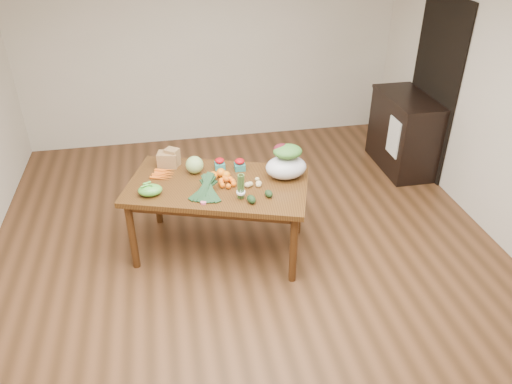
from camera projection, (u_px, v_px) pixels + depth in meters
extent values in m
plane|color=brown|center=(253.00, 270.00, 4.69)|extent=(6.00, 6.00, 0.00)
cube|color=silver|center=(210.00, 42.00, 6.50)|extent=(5.00, 0.02, 2.70)
cube|color=#563514|center=(219.00, 217.00, 4.77)|extent=(1.84, 1.38, 0.75)
cube|color=black|center=(434.00, 88.00, 5.89)|extent=(0.02, 1.00, 2.10)
cube|color=black|center=(403.00, 133.00, 6.20)|extent=(0.52, 1.02, 0.94)
cube|color=white|center=(394.00, 137.00, 5.90)|extent=(0.02, 0.28, 0.45)
sphere|color=#99BE6D|center=(195.00, 165.00, 4.71)|extent=(0.17, 0.17, 0.17)
sphere|color=#FF610F|center=(213.00, 176.00, 4.61)|extent=(0.08, 0.08, 0.08)
sphere|color=orange|center=(221.00, 173.00, 4.66)|extent=(0.08, 0.08, 0.08)
sphere|color=orange|center=(226.00, 175.00, 4.63)|extent=(0.08, 0.08, 0.08)
ellipsoid|color=#52A738|center=(150.00, 190.00, 4.38)|extent=(0.21, 0.16, 0.10)
ellipsoid|color=#CDC176|center=(250.00, 184.00, 4.52)|extent=(0.06, 0.05, 0.05)
ellipsoid|color=#D4BD7A|center=(248.00, 185.00, 4.50)|extent=(0.06, 0.05, 0.05)
ellipsoid|color=#DBB17E|center=(259.00, 183.00, 4.53)|extent=(0.06, 0.05, 0.05)
ellipsoid|color=#D7C77C|center=(257.00, 179.00, 4.60)|extent=(0.04, 0.04, 0.04)
ellipsoid|color=#D5B47B|center=(259.00, 185.00, 4.51)|extent=(0.05, 0.04, 0.04)
ellipsoid|color=black|center=(251.00, 199.00, 4.28)|extent=(0.10, 0.12, 0.07)
ellipsoid|color=black|center=(269.00, 194.00, 4.36)|extent=(0.09, 0.11, 0.06)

